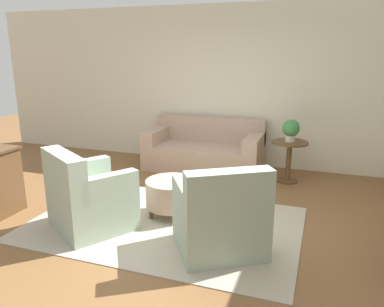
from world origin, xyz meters
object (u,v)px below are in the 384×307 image
at_px(armchair_left, 88,199).
at_px(armchair_right, 221,218).
at_px(side_table, 289,154).
at_px(couch, 205,151).
at_px(ottoman_table, 172,193).
at_px(potted_plant_on_side_table, 291,129).

bearing_deg(armchair_left, armchair_right, 0.00).
distance_m(armchair_left, side_table, 3.16).
bearing_deg(armchair_right, couch, 110.87).
relative_size(ottoman_table, side_table, 1.00).
distance_m(couch, potted_plant_on_side_table, 1.58).
relative_size(side_table, potted_plant_on_side_table, 1.92).
bearing_deg(side_table, armchair_right, -100.21).
distance_m(side_table, potted_plant_on_side_table, 0.40).
height_order(couch, armchair_left, armchair_left).
bearing_deg(potted_plant_on_side_table, armchair_right, -100.21).
bearing_deg(couch, ottoman_table, -83.92).
xyz_separation_m(couch, side_table, (1.46, -0.25, 0.14)).
xyz_separation_m(ottoman_table, potted_plant_on_side_table, (1.25, 1.77, 0.56)).
bearing_deg(side_table, potted_plant_on_side_table, 116.57).
xyz_separation_m(ottoman_table, side_table, (1.25, 1.77, 0.16)).
xyz_separation_m(armchair_right, potted_plant_on_side_table, (0.44, 2.44, 0.48)).
height_order(ottoman_table, potted_plant_on_side_table, potted_plant_on_side_table).
height_order(armchair_left, potted_plant_on_side_table, potted_plant_on_side_table).
relative_size(couch, armchair_right, 1.77).
distance_m(couch, side_table, 1.49).
height_order(armchair_right, ottoman_table, armchair_right).
distance_m(armchair_left, potted_plant_on_side_table, 3.20).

